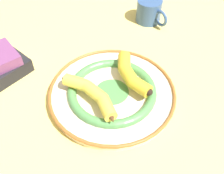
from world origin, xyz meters
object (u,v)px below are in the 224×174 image
at_px(banana_a, 93,94).
at_px(banana_b, 130,73).
at_px(decorative_bowl, 112,93).
at_px(coffee_mug, 150,11).

bearing_deg(banana_a, banana_b, -97.38).
bearing_deg(decorative_bowl, banana_b, 179.52).
distance_m(decorative_bowl, coffee_mug, 0.39).
bearing_deg(banana_a, coffee_mug, -69.05).
relative_size(decorative_bowl, banana_a, 1.72).
distance_m(decorative_bowl, banana_a, 0.07).
relative_size(decorative_bowl, coffee_mug, 2.55).
relative_size(banana_b, coffee_mug, 1.31).
relative_size(banana_a, coffee_mug, 1.48).
xyz_separation_m(banana_a, banana_b, (-0.12, 0.00, 0.00)).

